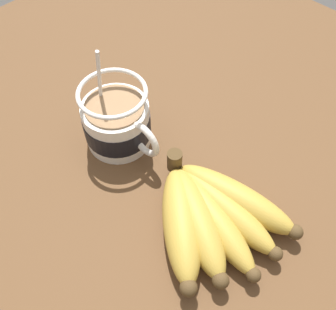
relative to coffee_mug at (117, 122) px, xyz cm
name	(u,v)px	position (x,y,z in cm)	size (l,w,h in cm)	color
table	(162,165)	(6.76, 1.93, -5.64)	(99.05, 99.05, 3.67)	brown
coffee_mug	(117,122)	(0.00, 0.00, 0.00)	(12.88, 9.39, 14.94)	white
banana_bunch	(209,214)	(17.82, -1.10, -1.74)	(18.78, 17.22, 4.42)	#4C381E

